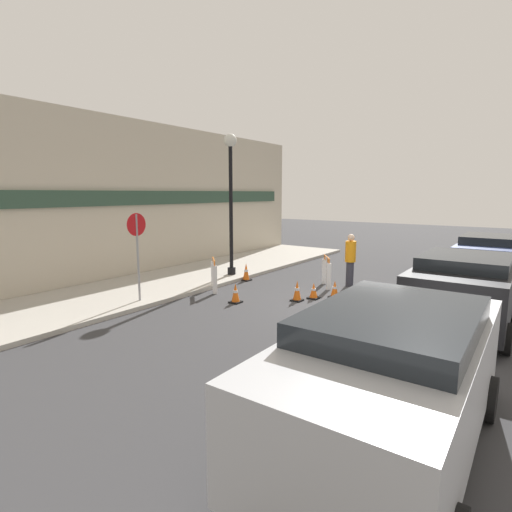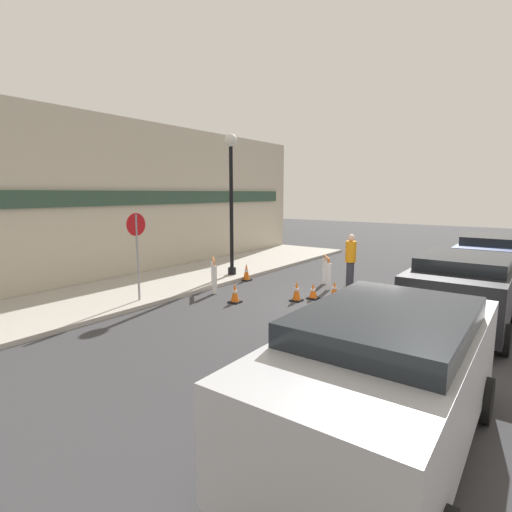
{
  "view_description": "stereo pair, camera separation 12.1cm",
  "coord_description": "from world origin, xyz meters",
  "px_view_note": "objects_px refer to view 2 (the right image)",
  "views": [
    {
      "loc": [
        -9.89,
        -3.6,
        2.97
      ],
      "look_at": [
        0.27,
        3.59,
        1.0
      ],
      "focal_mm": 28.0,
      "sensor_mm": 36.0,
      "label": 1
    },
    {
      "loc": [
        -9.82,
        -3.7,
        2.97
      ],
      "look_at": [
        0.27,
        3.59,
        1.0
      ],
      "focal_mm": 28.0,
      "sensor_mm": 36.0,
      "label": 2
    }
  ],
  "objects_px": {
    "parked_car_0": "(386,371)",
    "parked_car_2": "(490,257)",
    "stop_sign": "(137,242)",
    "streetlamp_post": "(231,185)",
    "parked_car_1": "(463,287)",
    "person_worker": "(351,258)"
  },
  "relations": [
    {
      "from": "streetlamp_post",
      "to": "parked_car_1",
      "type": "height_order",
      "value": "streetlamp_post"
    },
    {
      "from": "stop_sign",
      "to": "person_worker",
      "type": "height_order",
      "value": "stop_sign"
    },
    {
      "from": "streetlamp_post",
      "to": "parked_car_2",
      "type": "distance_m",
      "value": 8.85
    },
    {
      "from": "parked_car_1",
      "to": "person_worker",
      "type": "bearing_deg",
      "value": 56.63
    },
    {
      "from": "streetlamp_post",
      "to": "person_worker",
      "type": "height_order",
      "value": "streetlamp_post"
    },
    {
      "from": "parked_car_0",
      "to": "parked_car_1",
      "type": "relative_size",
      "value": 1.13
    },
    {
      "from": "parked_car_2",
      "to": "streetlamp_post",
      "type": "bearing_deg",
      "value": 118.22
    },
    {
      "from": "person_worker",
      "to": "parked_car_1",
      "type": "bearing_deg",
      "value": 102.67
    },
    {
      "from": "streetlamp_post",
      "to": "parked_car_0",
      "type": "relative_size",
      "value": 1.11
    },
    {
      "from": "parked_car_0",
      "to": "parked_car_2",
      "type": "bearing_deg",
      "value": 0.0
    },
    {
      "from": "streetlamp_post",
      "to": "person_worker",
      "type": "distance_m",
      "value": 4.72
    },
    {
      "from": "person_worker",
      "to": "parked_car_0",
      "type": "relative_size",
      "value": 0.39
    },
    {
      "from": "stop_sign",
      "to": "parked_car_1",
      "type": "height_order",
      "value": "stop_sign"
    },
    {
      "from": "parked_car_0",
      "to": "streetlamp_post",
      "type": "bearing_deg",
      "value": 49.47
    },
    {
      "from": "parked_car_0",
      "to": "parked_car_1",
      "type": "distance_m",
      "value": 5.22
    },
    {
      "from": "parked_car_1",
      "to": "parked_car_2",
      "type": "distance_m",
      "value": 5.24
    },
    {
      "from": "parked_car_1",
      "to": "streetlamp_post",
      "type": "bearing_deg",
      "value": 80.89
    },
    {
      "from": "stop_sign",
      "to": "parked_car_2",
      "type": "height_order",
      "value": "stop_sign"
    },
    {
      "from": "streetlamp_post",
      "to": "stop_sign",
      "type": "distance_m",
      "value": 4.42
    },
    {
      "from": "streetlamp_post",
      "to": "parked_car_2",
      "type": "height_order",
      "value": "streetlamp_post"
    },
    {
      "from": "streetlamp_post",
      "to": "parked_car_2",
      "type": "bearing_deg",
      "value": -61.78
    },
    {
      "from": "person_worker",
      "to": "parked_car_1",
      "type": "height_order",
      "value": "person_worker"
    }
  ]
}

